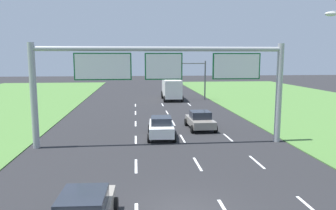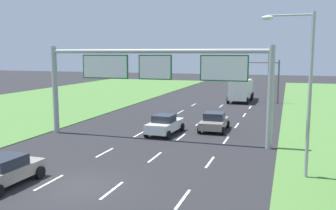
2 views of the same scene
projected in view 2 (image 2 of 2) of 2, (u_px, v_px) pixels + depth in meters
ground_plane at (80, 186)px, 18.29m from camera, size 200.00×200.00×0.00m
lane_dashes_inner_left at (105, 153)px, 24.48m from camera, size 0.14×50.40×0.01m
lane_dashes_inner_right at (155, 157)px, 23.41m from camera, size 0.14×50.40×0.01m
lane_dashes_slip at (210, 162)px, 22.35m from camera, size 0.14×50.40×0.01m
car_near_red at (214, 122)px, 31.37m from camera, size 2.21×4.08×1.53m
car_lead_silver at (165, 124)px, 30.02m from camera, size 2.27×4.42×1.59m
car_mid_lane at (5, 171)px, 18.32m from camera, size 2.18×4.04×1.47m
box_truck at (241, 89)px, 50.45m from camera, size 2.78×7.82×2.94m
sign_gantry at (154, 74)px, 27.39m from camera, size 17.24×0.44×7.00m
traffic_light_mast at (263, 73)px, 48.47m from camera, size 4.76×0.49×5.60m
street_lamp at (302, 81)px, 18.93m from camera, size 2.61×0.32×8.50m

